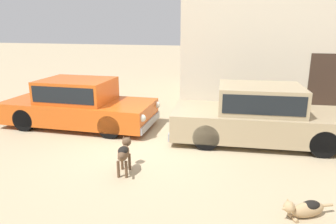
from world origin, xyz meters
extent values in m
plane|color=tan|center=(0.00, 0.00, 0.00)|extent=(80.00, 80.00, 0.00)
cube|color=#D15619|center=(-2.33, 1.21, 0.46)|extent=(4.43, 1.88, 0.62)
cube|color=#D15619|center=(-2.38, 1.21, 1.09)|extent=(2.05, 1.59, 0.65)
cube|color=black|center=(-2.38, 1.21, 1.10)|extent=(1.89, 1.62, 0.45)
cube|color=#999BA0|center=(-0.15, 1.23, 0.26)|extent=(0.14, 1.79, 0.20)
cube|color=#999BA0|center=(-4.52, 1.19, 0.26)|extent=(0.14, 1.79, 0.20)
sphere|color=silver|center=(-0.12, 1.97, 0.60)|extent=(0.20, 0.20, 0.20)
sphere|color=silver|center=(-0.11, 0.50, 0.60)|extent=(0.20, 0.20, 0.20)
cube|color=red|center=(-4.53, 1.98, 0.61)|extent=(0.04, 0.18, 0.18)
cylinder|color=black|center=(-1.02, 2.04, 0.32)|extent=(0.65, 0.21, 0.65)
cylinder|color=black|center=(-1.00, 0.41, 0.32)|extent=(0.65, 0.21, 0.65)
cylinder|color=black|center=(-3.67, 2.01, 0.32)|extent=(0.65, 0.21, 0.65)
cylinder|color=black|center=(-3.65, 0.38, 0.32)|extent=(0.65, 0.21, 0.65)
cube|color=tan|center=(2.89, 1.14, 0.49)|extent=(4.58, 2.12, 0.68)
cube|color=tan|center=(2.84, 1.13, 1.16)|extent=(2.16, 1.69, 0.66)
cube|color=black|center=(2.84, 1.13, 1.17)|extent=(2.00, 1.71, 0.46)
cube|color=#999BA0|center=(0.69, 0.97, 0.26)|extent=(0.25, 1.76, 0.20)
cube|color=red|center=(0.63, 1.75, 0.66)|extent=(0.05, 0.18, 0.18)
cube|color=red|center=(0.74, 0.19, 0.66)|extent=(0.05, 0.18, 0.18)
cylinder|color=black|center=(4.16, 2.03, 0.32)|extent=(0.66, 0.25, 0.65)
cylinder|color=black|center=(4.28, 0.44, 0.32)|extent=(0.66, 0.25, 0.65)
cylinder|color=black|center=(1.50, 1.83, 0.32)|extent=(0.66, 0.25, 0.65)
cylinder|color=black|center=(1.62, 0.24, 0.32)|extent=(0.66, 0.25, 0.65)
cube|color=#38281E|center=(4.97, 3.80, 1.05)|extent=(1.10, 0.02, 2.10)
cylinder|color=brown|center=(0.04, -1.29, 0.18)|extent=(0.06, 0.06, 0.35)
cylinder|color=brown|center=(0.20, -1.26, 0.18)|extent=(0.06, 0.06, 0.35)
cylinder|color=brown|center=(0.11, -1.65, 0.18)|extent=(0.06, 0.06, 0.35)
cylinder|color=brown|center=(0.27, -1.62, 0.18)|extent=(0.06, 0.06, 0.35)
ellipsoid|color=brown|center=(0.15, -1.46, 0.45)|extent=(0.31, 0.59, 0.27)
ellipsoid|color=black|center=(0.16, -1.50, 0.52)|extent=(0.25, 0.34, 0.15)
sphere|color=brown|center=(0.09, -1.11, 0.56)|extent=(0.19, 0.19, 0.19)
cone|color=brown|center=(0.07, -1.01, 0.54)|extent=(0.12, 0.12, 0.11)
cone|color=brown|center=(0.03, -1.12, 0.64)|extent=(0.08, 0.08, 0.09)
cone|color=brown|center=(0.15, -1.10, 0.64)|extent=(0.08, 0.08, 0.09)
cylinder|color=brown|center=(0.22, -1.80, 0.49)|extent=(0.08, 0.21, 0.11)
cylinder|color=tan|center=(3.35, -2.34, 0.03)|extent=(0.10, 0.12, 0.06)
cylinder|color=tan|center=(3.29, -2.24, 0.03)|extent=(0.10, 0.12, 0.06)
ellipsoid|color=tan|center=(3.55, -2.17, 0.13)|extent=(0.60, 0.45, 0.26)
ellipsoid|color=black|center=(3.59, -2.15, 0.20)|extent=(0.37, 0.32, 0.14)
sphere|color=tan|center=(3.24, -2.34, 0.24)|extent=(0.18, 0.18, 0.18)
cone|color=tan|center=(3.16, -2.38, 0.22)|extent=(0.13, 0.13, 0.10)
cone|color=tan|center=(3.27, -2.39, 0.32)|extent=(0.09, 0.09, 0.08)
cone|color=tan|center=(3.22, -2.29, 0.32)|extent=(0.09, 0.09, 0.08)
cylinder|color=tan|center=(3.86, -1.99, 0.15)|extent=(0.20, 0.14, 0.06)
camera|label=1|loc=(2.46, -6.91, 2.94)|focal=33.30mm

